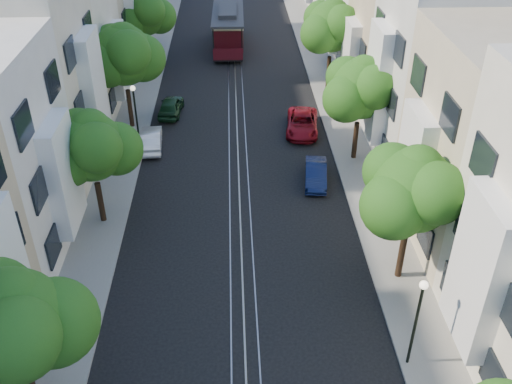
{
  "coord_description": "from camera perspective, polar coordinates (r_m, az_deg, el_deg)",
  "views": [
    {
      "loc": [
        -0.25,
        -10.63,
        17.82
      ],
      "look_at": [
        0.8,
        13.13,
        2.2
      ],
      "focal_mm": 40.0,
      "sensor_mm": 36.0,
      "label": 1
    }
  ],
  "objects": [
    {
      "name": "tree_w_b",
      "position": [
        28.86,
        -16.08,
        4.19
      ],
      "size": [
        4.72,
        3.87,
        6.27
      ],
      "color": "black",
      "rests_on": "ground"
    },
    {
      "name": "parked_car_e_far",
      "position": [
        38.81,
        4.65,
        6.88
      ],
      "size": [
        2.61,
        4.7,
        1.25
      ],
      "primitive_type": "imported",
      "rotation": [
        0.0,
        0.0,
        -0.12
      ],
      "color": "maroon",
      "rests_on": "ground"
    },
    {
      "name": "rail_right",
      "position": [
        42.55,
        -1.24,
        8.55
      ],
      "size": [
        0.06,
        80.0,
        0.02
      ],
      "primitive_type": "cube",
      "color": "gray",
      "rests_on": "ground"
    },
    {
      "name": "sidewalk_west",
      "position": [
        43.09,
        -11.77,
        8.24
      ],
      "size": [
        2.5,
        80.0,
        0.12
      ],
      "primitive_type": "cube",
      "color": "gray",
      "rests_on": "ground"
    },
    {
      "name": "cable_car",
      "position": [
        53.84,
        -2.8,
        16.19
      ],
      "size": [
        2.88,
        8.88,
        3.4
      ],
      "rotation": [
        0.0,
        0.0,
        -0.01
      ],
      "color": "black",
      "rests_on": "ground"
    },
    {
      "name": "tree_e_c",
      "position": [
        34.17,
        10.53,
        9.97
      ],
      "size": [
        4.84,
        3.99,
        6.52
      ],
      "color": "black",
      "rests_on": "ground"
    },
    {
      "name": "tree_w_a",
      "position": [
        19.44,
        -23.09,
        -12.46
      ],
      "size": [
        4.93,
        4.08,
        6.68
      ],
      "color": "black",
      "rests_on": "ground"
    },
    {
      "name": "parked_car_e_mid",
      "position": [
        33.22,
        6.0,
        1.82
      ],
      "size": [
        1.61,
        3.59,
        1.14
      ],
      "primitive_type": "imported",
      "rotation": [
        0.0,
        0.0,
        -0.12
      ],
      "color": "#0C163D",
      "rests_on": "ground"
    },
    {
      "name": "lane_line",
      "position": [
        42.54,
        -1.99,
        8.52
      ],
      "size": [
        0.08,
        80.0,
        0.01
      ],
      "primitive_type": "cube",
      "color": "tan",
      "rests_on": "ground"
    },
    {
      "name": "tree_w_d",
      "position": [
        48.93,
        -11.02,
        17.05
      ],
      "size": [
        4.84,
        3.99,
        6.52
      ],
      "color": "black",
      "rests_on": "ground"
    },
    {
      "name": "sidewalk_east",
      "position": [
        43.17,
        7.79,
        8.7
      ],
      "size": [
        2.5,
        80.0,
        0.12
      ],
      "primitive_type": "cube",
      "color": "gray",
      "rests_on": "ground"
    },
    {
      "name": "rail_slot",
      "position": [
        42.54,
        -1.99,
        8.53
      ],
      "size": [
        0.06,
        80.0,
        0.02
      ],
      "primitive_type": "cube",
      "color": "gray",
      "rests_on": "ground"
    },
    {
      "name": "ground",
      "position": [
        42.54,
        -1.99,
        8.52
      ],
      "size": [
        200.0,
        200.0,
        0.0
      ],
      "primitive_type": "plane",
      "color": "black",
      "rests_on": "ground"
    },
    {
      "name": "townhouses_west",
      "position": [
        42.23,
        -18.96,
        13.99
      ],
      "size": [
        7.75,
        72.0,
        11.76
      ],
      "color": "silver",
      "rests_on": "ground"
    },
    {
      "name": "parked_car_w_far",
      "position": [
        41.59,
        -8.52,
        8.51
      ],
      "size": [
        1.81,
        3.8,
        1.26
      ],
      "primitive_type": "imported",
      "rotation": [
        0.0,
        0.0,
        3.05
      ],
      "color": "#16371D",
      "rests_on": "ground"
    },
    {
      "name": "rail_left",
      "position": [
        42.54,
        -2.74,
        8.51
      ],
      "size": [
        0.06,
        80.0,
        0.02
      ],
      "primitive_type": "cube",
      "color": "gray",
      "rests_on": "ground"
    },
    {
      "name": "lamp_east",
      "position": [
        21.94,
        15.91,
        -11.39
      ],
      "size": [
        0.32,
        0.32,
        4.16
      ],
      "color": "black",
      "rests_on": "ground"
    },
    {
      "name": "parked_car_w_mid",
      "position": [
        37.26,
        -10.45,
        5.2
      ],
      "size": [
        1.56,
        3.77,
        1.21
      ],
      "primitive_type": "imported",
      "rotation": [
        0.0,
        0.0,
        3.22
      ],
      "color": "silver",
      "rests_on": "ground"
    },
    {
      "name": "lamp_west",
      "position": [
        36.41,
        -11.99,
        8.27
      ],
      "size": [
        0.32,
        0.32,
        4.16
      ],
      "color": "black",
      "rests_on": "ground"
    },
    {
      "name": "tree_w_c",
      "position": [
        38.44,
        -13.05,
        13.09
      ],
      "size": [
        5.13,
        4.28,
        7.09
      ],
      "color": "black",
      "rests_on": "ground"
    },
    {
      "name": "tree_e_d",
      "position": [
        44.22,
        7.66,
        15.99
      ],
      "size": [
        5.01,
        4.16,
        6.85
      ],
      "color": "black",
      "rests_on": "ground"
    },
    {
      "name": "tree_e_b",
      "position": [
        24.74,
        15.56,
        -0.01
      ],
      "size": [
        4.93,
        4.08,
        6.68
      ],
      "color": "black",
      "rests_on": "ground"
    },
    {
      "name": "townhouses_east",
      "position": [
        42.33,
        14.73,
        14.88
      ],
      "size": [
        7.75,
        72.0,
        12.0
      ],
      "color": "beige",
      "rests_on": "ground"
    }
  ]
}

